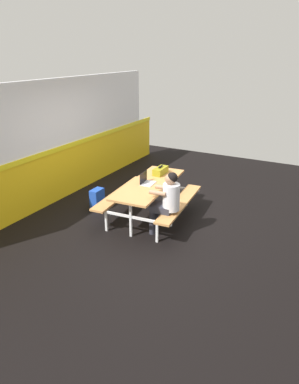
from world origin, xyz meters
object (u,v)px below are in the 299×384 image
laptop_silver (147,181)px  toolbox_grey (160,171)px  student_nearer (167,199)px  backpack_dark (97,199)px  picnic_table_main (150,191)px

laptop_silver → toolbox_grey: laptop_silver is taller
laptop_silver → student_nearer: bearing=-122.4°
student_nearer → toolbox_grey: 1.22m
student_nearer → laptop_silver: student_nearer is taller
student_nearer → backpack_dark: 1.86m
picnic_table_main → toolbox_grey: 0.62m
toolbox_grey → backpack_dark: size_ratio=0.91×
picnic_table_main → laptop_silver: laptop_silver is taller
picnic_table_main → backpack_dark: 1.24m
toolbox_grey → backpack_dark: toolbox_grey is taller
student_nearer → toolbox_grey: student_nearer is taller
student_nearer → backpack_dark: bearing=80.8°
student_nearer → laptop_silver: size_ratio=3.57×
picnic_table_main → backpack_dark: size_ratio=4.76×
student_nearer → backpack_dark: size_ratio=2.74×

